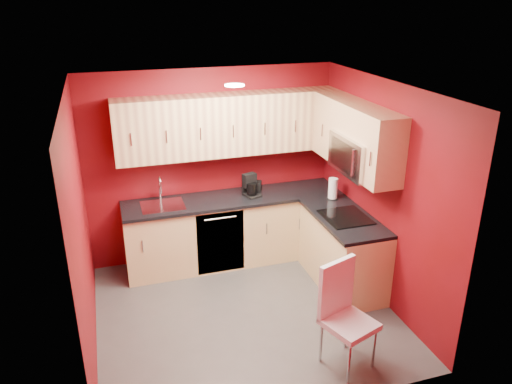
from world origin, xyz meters
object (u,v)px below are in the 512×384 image
microwave (359,155)px  coffee_maker (252,186)px  napkin_holder (256,186)px  sink (162,202)px  paper_towel (333,189)px  dining_chair (350,319)px

microwave → coffee_maker: size_ratio=2.63×
napkin_holder → sink: bearing=-176.3°
napkin_holder → paper_towel: paper_towel is taller
sink → napkin_holder: size_ratio=3.73×
napkin_holder → dining_chair: same height
sink → paper_towel: (2.08, -0.44, 0.10)m
microwave → dining_chair: size_ratio=0.72×
sink → napkin_holder: 1.24m
paper_towel → napkin_holder: bearing=148.7°
sink → coffee_maker: 1.14m
microwave → sink: microwave is taller
dining_chair → napkin_holder: bearing=74.4°
coffee_maker → napkin_holder: (0.10, 0.14, -0.07)m
microwave → paper_towel: size_ratio=2.83×
napkin_holder → dining_chair: size_ratio=0.13×
sink → coffee_maker: size_ratio=1.80×
dining_chair → coffee_maker: bearing=77.2°
microwave → coffee_maker: bearing=135.4°
microwave → napkin_holder: bearing=128.4°
coffee_maker → dining_chair: (0.27, -2.23, -0.53)m
napkin_holder → coffee_maker: bearing=-126.3°
microwave → sink: 2.43m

